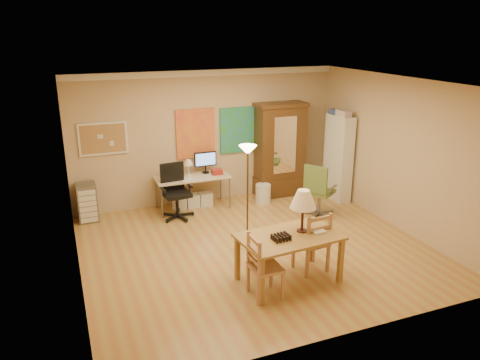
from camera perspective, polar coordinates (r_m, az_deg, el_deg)
name	(u,v)px	position (r m, az deg, el deg)	size (l,w,h in m)	color
floor	(255,248)	(7.84, 1.83, -8.28)	(5.50, 5.50, 0.00)	#AE723E
crown_molding	(206,73)	(9.37, -4.13, 12.90)	(5.50, 0.08, 0.12)	white
corkboard	(103,139)	(9.16, -16.35, 4.86)	(0.90, 0.04, 0.62)	tan
art_panel_left	(196,134)	(9.49, -5.44, 5.65)	(0.80, 0.04, 1.00)	gold
art_panel_right	(237,130)	(9.77, -0.34, 6.10)	(0.75, 0.04, 0.95)	teal
dining_table	(295,225)	(6.64, 6.67, -5.50)	(1.48, 0.96, 1.33)	olive
ladder_chair_back	(312,244)	(7.07, 8.81, -7.66)	(0.48, 0.46, 0.94)	#A57C4B
ladder_chair_left	(263,268)	(6.36, 2.87, -10.69)	(0.41, 0.42, 0.91)	#A57C4B
torchiere_lamp	(248,165)	(7.76, 0.94, 1.90)	(0.30, 0.30, 1.65)	#46321C
computer_desk	(194,188)	(9.44, -5.68, -1.02)	(1.46, 0.64, 1.11)	#C3AA8F
office_chair_black	(176,204)	(9.03, -7.75, -2.86)	(0.64, 0.64, 1.04)	black
office_chair_green	(318,202)	(9.14, 9.52, -2.68)	(0.66, 0.66, 1.05)	slate
drawer_cart	(87,202)	(9.24, -18.13, -2.62)	(0.36, 0.43, 0.71)	slate
armoire	(280,156)	(10.05, 4.87, 2.98)	(1.09, 0.52, 2.00)	#391F0F
bookshelf	(338,158)	(9.96, 11.88, 2.61)	(0.27, 0.71, 1.78)	white
wastebin	(263,194)	(9.73, 2.84, -1.66)	(0.32, 0.32, 0.40)	silver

